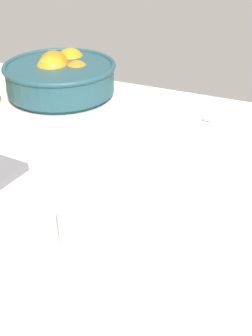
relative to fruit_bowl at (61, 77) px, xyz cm
name	(u,v)px	position (x,y,z in cm)	size (l,w,h in cm)	color
ground_plane	(150,203)	(38.67, -34.63, -6.49)	(146.13, 99.43, 3.00)	white
fruit_bowl	(61,77)	(0.00, 0.00, 0.00)	(29.14, 29.14, 11.01)	#234C56
juice_glass	(82,230)	(35.01, -52.39, -0.70)	(6.67, 6.67, 9.77)	white
spoon	(219,116)	(41.74, 2.57, -4.55)	(9.91, 11.81, 1.00)	silver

